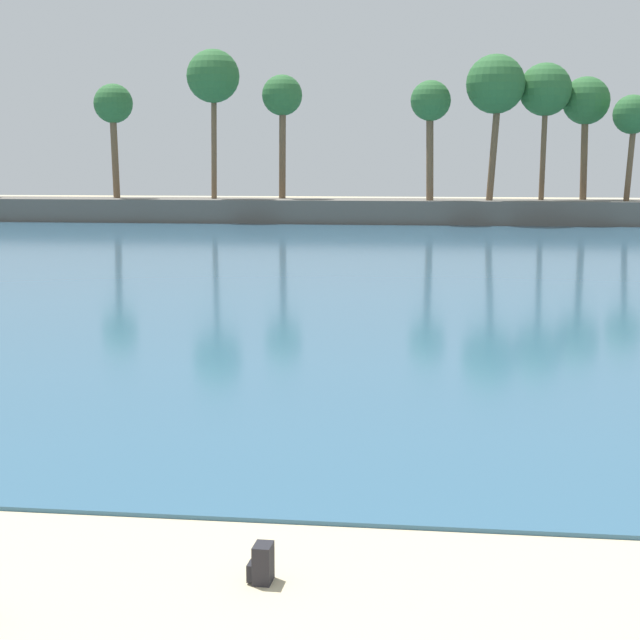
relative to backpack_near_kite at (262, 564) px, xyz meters
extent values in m
cube|color=#33607F|center=(0.56, 54.34, -0.18)|extent=(220.00, 104.99, 0.06)
cube|color=#605B54|center=(0.56, 66.84, 0.69)|extent=(88.57, 6.00, 1.80)
cylinder|color=brown|center=(4.84, 65.77, 5.78)|extent=(0.99, 0.55, 8.39)
sphere|color=#2D6633|center=(4.84, 65.77, 9.96)|extent=(4.27, 4.27, 4.27)
cylinder|color=brown|center=(-16.30, 66.88, 6.21)|extent=(0.43, 0.95, 9.25)
sphere|color=#2D6633|center=(-16.30, 66.88, 10.84)|extent=(4.02, 4.02, 4.02)
cylinder|color=brown|center=(-11.12, 67.65, 5.50)|extent=(0.65, 0.87, 7.85)
sphere|color=#2D6633|center=(-11.12, 67.65, 9.42)|extent=(3.08, 3.08, 3.08)
cylinder|color=brown|center=(0.20, 65.32, 5.19)|extent=(0.65, 0.80, 7.23)
sphere|color=#2D6633|center=(0.20, 65.32, 8.80)|extent=(2.93, 2.93, 2.93)
cylinder|color=brown|center=(11.54, 68.00, 5.23)|extent=(0.61, 0.65, 7.29)
sphere|color=#2D6633|center=(11.54, 68.00, 8.87)|extent=(3.51, 3.51, 3.51)
cylinder|color=brown|center=(-24.24, 66.95, 5.22)|extent=(0.58, 0.76, 7.28)
sphere|color=#2D6633|center=(-24.24, 66.95, 8.86)|extent=(3.01, 3.01, 3.01)
cylinder|color=brown|center=(14.56, 65.91, 4.67)|extent=(0.71, 0.61, 6.19)
sphere|color=#2D6633|center=(14.56, 65.91, 7.76)|extent=(2.79, 2.79, 2.79)
cylinder|color=brown|center=(8.47, 66.83, 5.61)|extent=(0.47, 0.80, 8.04)
sphere|color=#2D6633|center=(8.47, 66.83, 9.62)|extent=(3.84, 3.84, 3.84)
cube|color=#232328|center=(0.02, 0.00, 0.01)|extent=(0.21, 0.31, 0.44)
cube|color=#232328|center=(-0.11, 0.00, -0.09)|extent=(0.09, 0.22, 0.20)
camera|label=1|loc=(2.05, -10.66, 4.45)|focal=57.32mm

